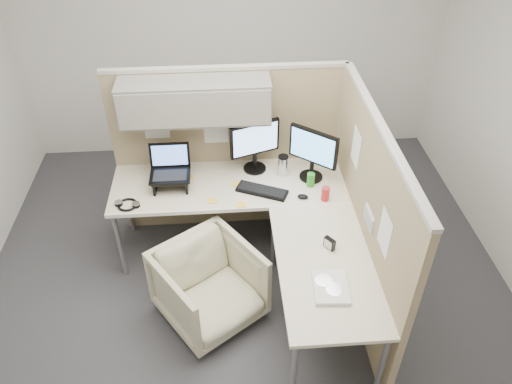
{
  "coord_description": "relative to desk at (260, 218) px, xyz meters",
  "views": [
    {
      "loc": [
        -0.13,
        -2.84,
        3.3
      ],
      "look_at": [
        0.1,
        0.25,
        0.85
      ],
      "focal_mm": 35.0,
      "sensor_mm": 36.0,
      "label": 1
    }
  ],
  "objects": [
    {
      "name": "mouse",
      "position": [
        0.36,
        0.17,
        0.06
      ],
      "size": [
        0.1,
        0.08,
        0.03
      ],
      "primitive_type": "ellipsoid",
      "rotation": [
        0.0,
        0.0,
        -0.25
      ],
      "color": "black",
      "rests_on": "desk"
    },
    {
      "name": "soda_can_green",
      "position": [
        0.54,
        0.14,
        0.1
      ],
      "size": [
        0.07,
        0.07,
        0.12
      ],
      "primitive_type": "cylinder",
      "color": "#B21E1E",
      "rests_on": "desk"
    },
    {
      "name": "keyboard",
      "position": [
        0.04,
        0.27,
        0.05
      ],
      "size": [
        0.45,
        0.3,
        0.02
      ],
      "primitive_type": "cube",
      "rotation": [
        0.0,
        0.0,
        -0.42
      ],
      "color": "black",
      "rests_on": "desk"
    },
    {
      "name": "monitor_right",
      "position": [
        0.47,
        0.44,
        0.32
      ],
      "size": [
        0.36,
        0.31,
        0.47
      ],
      "rotation": [
        0.0,
        0.0,
        -0.69
      ],
      "color": "black",
      "rests_on": "desk"
    },
    {
      "name": "sticky_note_a",
      "position": [
        -0.37,
        0.19,
        0.05
      ],
      "size": [
        0.08,
        0.08,
        0.01
      ],
      "primitive_type": "cube",
      "rotation": [
        0.0,
        0.0,
        0.11
      ],
      "color": "yellow",
      "rests_on": "desk"
    },
    {
      "name": "monitor_left",
      "position": [
        0.0,
        0.6,
        0.32
      ],
      "size": [
        0.43,
        0.2,
        0.47
      ],
      "rotation": [
        0.0,
        0.0,
        0.34
      ],
      "color": "black",
      "rests_on": "desk"
    },
    {
      "name": "sticky_note_b",
      "position": [
        -0.14,
        0.11,
        0.05
      ],
      "size": [
        0.08,
        0.08,
        0.01
      ],
      "primitive_type": "cube",
      "rotation": [
        0.0,
        0.0,
        0.03
      ],
      "color": "yellow",
      "rests_on": "desk"
    },
    {
      "name": "desk_clock",
      "position": [
        0.47,
        -0.42,
        0.09
      ],
      "size": [
        0.08,
        0.09,
        0.09
      ],
      "rotation": [
        0.0,
        0.0,
        -0.94
      ],
      "color": "black",
      "rests_on": "desk"
    },
    {
      "name": "desk",
      "position": [
        0.0,
        0.0,
        0.0
      ],
      "size": [
        2.0,
        1.98,
        0.73
      ],
      "color": "beige",
      "rests_on": "ground"
    },
    {
      "name": "laptop_station",
      "position": [
        -0.72,
        0.42,
        0.18
      ],
      "size": [
        0.33,
        0.28,
        0.35
      ],
      "color": "black",
      "rests_on": "desk"
    },
    {
      "name": "travel_mug",
      "position": [
        0.24,
        0.51,
        0.14
      ],
      "size": [
        0.09,
        0.09,
        0.19
      ],
      "color": "silver",
      "rests_on": "desk"
    },
    {
      "name": "partition_right",
      "position": [
        0.78,
        -0.19,
        0.13
      ],
      "size": [
        0.07,
        2.03,
        1.63
      ],
      "color": "#9D8A66",
      "rests_on": "ground"
    },
    {
      "name": "office_chair",
      "position": [
        -0.42,
        -0.37,
        -0.33
      ],
      "size": [
        0.95,
        0.93,
        0.72
      ],
      "primitive_type": "imported",
      "rotation": [
        0.0,
        0.0,
        0.6
      ],
      "color": "beige",
      "rests_on": "ground"
    },
    {
      "name": "sticky_note_d",
      "position": [
        -0.18,
        0.39,
        0.05
      ],
      "size": [
        0.09,
        0.09,
        0.01
      ],
      "primitive_type": "cube",
      "rotation": [
        0.0,
        0.0,
        -0.13
      ],
      "color": "yellow",
      "rests_on": "desk"
    },
    {
      "name": "ground",
      "position": [
        -0.12,
        -0.13,
        -0.69
      ],
      "size": [
        4.5,
        4.5,
        0.0
      ],
      "primitive_type": "plane",
      "color": "#313135",
      "rests_on": "ground"
    },
    {
      "name": "sticky_note_c",
      "position": [
        -0.58,
        0.51,
        0.05
      ],
      "size": [
        0.1,
        0.1,
        0.01
      ],
      "primitive_type": "cube",
      "rotation": [
        0.0,
        0.0,
        0.31
      ],
      "color": "yellow",
      "rests_on": "desk"
    },
    {
      "name": "partition_back",
      "position": [
        -0.34,
        0.7,
        0.41
      ],
      "size": [
        2.0,
        0.36,
        1.63
      ],
      "color": "#9D8A66",
      "rests_on": "ground"
    },
    {
      "name": "paper_stack",
      "position": [
        0.4,
        -0.8,
        0.06
      ],
      "size": [
        0.25,
        0.31,
        0.03
      ],
      "rotation": [
        0.0,
        0.0,
        -0.07
      ],
      "color": "white",
      "rests_on": "desk"
    },
    {
      "name": "headphones",
      "position": [
        -1.06,
        0.18,
        0.06
      ],
      "size": [
        0.2,
        0.19,
        0.03
      ],
      "rotation": [
        0.0,
        0.0,
        -0.21
      ],
      "color": "black",
      "rests_on": "desk"
    },
    {
      "name": "soda_can_silver",
      "position": [
        0.45,
        0.33,
        0.1
      ],
      "size": [
        0.07,
        0.07,
        0.12
      ],
      "primitive_type": "cylinder",
      "color": "#268C1E",
      "rests_on": "desk"
    }
  ]
}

